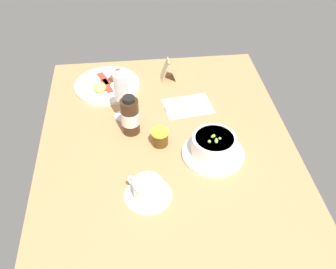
% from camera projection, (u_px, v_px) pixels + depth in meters
% --- Properties ---
extents(ground_plane, '(1.10, 0.84, 0.03)m').
position_uv_depth(ground_plane, '(167.00, 150.00, 1.27)').
color(ground_plane, '#B27F51').
extents(porridge_bowl, '(0.20, 0.20, 0.08)m').
position_uv_depth(porridge_bowl, '(214.00, 147.00, 1.21)').
color(porridge_bowl, white).
rests_on(porridge_bowl, ground_plane).
extents(cutlery_setting, '(0.15, 0.19, 0.01)m').
position_uv_depth(cutlery_setting, '(187.00, 106.00, 1.42)').
color(cutlery_setting, white).
rests_on(cutlery_setting, ground_plane).
extents(coffee_cup, '(0.14, 0.14, 0.06)m').
position_uv_depth(coffee_cup, '(148.00, 189.00, 1.09)').
color(coffee_cup, white).
rests_on(coffee_cup, ground_plane).
extents(wine_glass, '(0.06, 0.06, 0.18)m').
position_uv_depth(wine_glass, '(121.00, 90.00, 1.30)').
color(wine_glass, white).
rests_on(wine_glass, ground_plane).
extents(jam_jar, '(0.06, 0.06, 0.05)m').
position_uv_depth(jam_jar, '(160.00, 137.00, 1.25)').
color(jam_jar, '#4E3211').
rests_on(jam_jar, ground_plane).
extents(sauce_bottle_brown, '(0.06, 0.06, 0.14)m').
position_uv_depth(sauce_bottle_brown, '(130.00, 116.00, 1.27)').
color(sauce_bottle_brown, '#382314').
rests_on(sauce_bottle_brown, ground_plane).
extents(breakfast_plate, '(0.25, 0.25, 0.04)m').
position_uv_depth(breakfast_plate, '(107.00, 85.00, 1.51)').
color(breakfast_plate, white).
rests_on(breakfast_plate, ground_plane).
extents(menu_card, '(0.05, 0.06, 0.09)m').
position_uv_depth(menu_card, '(168.00, 70.00, 1.52)').
color(menu_card, tan).
rests_on(menu_card, ground_plane).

